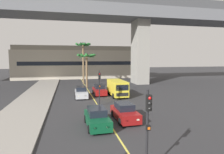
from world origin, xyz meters
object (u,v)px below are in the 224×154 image
traffic_light_median_near (148,121)px  palm_tree_mid_median (83,50)px  car_queue_third (99,90)px  traffic_light_median_far (99,83)px  car_queue_fourth (81,93)px  palm_tree_near_median (87,59)px  car_queue_second (125,112)px  car_queue_front (97,118)px  delivery_van (117,88)px

traffic_light_median_near → palm_tree_mid_median: bearing=90.5°
car_queue_third → traffic_light_median_far: traffic_light_median_far is taller
car_queue_fourth → palm_tree_near_median: (1.66, 8.64, 4.78)m
car_queue_second → palm_tree_near_median: (-1.54, 19.72, 4.78)m
car_queue_third → palm_tree_mid_median: bearing=95.8°
car_queue_front → traffic_light_median_far: size_ratio=0.98×
traffic_light_median_far → palm_tree_mid_median: 21.02m
palm_tree_near_median → traffic_light_median_far: bearing=-89.6°
car_queue_front → traffic_light_median_far: bearing=78.9°
traffic_light_median_far → palm_tree_near_median: (-0.11, 14.20, 2.78)m
traffic_light_median_near → traffic_light_median_far: bearing=90.3°
traffic_light_median_near → car_queue_third: bearing=87.1°
traffic_light_median_near → car_queue_second: bearing=80.6°
car_queue_second → traffic_light_median_near: 8.65m
car_queue_third → palm_tree_near_median: (-1.24, 7.13, 4.78)m
traffic_light_median_near → palm_tree_mid_median: 34.62m
delivery_van → traffic_light_median_near: bearing=-100.3°
car_queue_fourth → car_queue_third: bearing=27.6°
palm_tree_near_median → palm_tree_mid_median: 6.58m
car_queue_second → delivery_van: bearing=79.0°
car_queue_second → traffic_light_median_far: (-1.43, 5.52, 1.99)m
car_queue_third → delivery_van: delivery_van is taller
car_queue_third → car_queue_fourth: same height
car_queue_front → palm_tree_mid_median: bearing=87.7°
car_queue_third → palm_tree_mid_median: size_ratio=0.45×
car_queue_front → car_queue_second: 2.94m
car_queue_front → car_queue_third: same height
delivery_van → palm_tree_mid_median: size_ratio=0.58×
traffic_light_median_near → traffic_light_median_far: 13.82m
traffic_light_median_far → car_queue_front: bearing=-101.1°
car_queue_front → palm_tree_near_median: bearing=86.7°
delivery_van → palm_tree_near_median: bearing=112.4°
car_queue_second → car_queue_third: bearing=91.4°
car_queue_front → traffic_light_median_far: (1.30, 6.62, 1.99)m
car_queue_fourth → palm_tree_mid_median: size_ratio=0.46×
car_queue_front → traffic_light_median_far: traffic_light_median_far is taller
car_queue_second → palm_tree_near_median: size_ratio=0.63×
car_queue_front → palm_tree_mid_median: (1.07, 27.09, 6.78)m
traffic_light_median_far → palm_tree_near_median: bearing=90.4°
traffic_light_median_far → palm_tree_mid_median: bearing=90.6°
car_queue_second → palm_tree_mid_median: palm_tree_mid_median is taller
car_queue_second → palm_tree_near_median: bearing=94.5°
car_queue_second → traffic_light_median_far: traffic_light_median_far is taller
delivery_van → traffic_light_median_far: (-3.55, -5.33, 1.43)m
car_queue_third → car_queue_front: bearing=-100.1°
car_queue_front → palm_tree_near_median: size_ratio=0.63×
traffic_light_median_near → traffic_light_median_far: (-0.06, 13.82, 0.00)m
car_queue_third → car_queue_fourth: size_ratio=1.00×
car_queue_fourth → palm_tree_near_median: palm_tree_near_median is taller
car_queue_front → car_queue_second: bearing=22.0°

